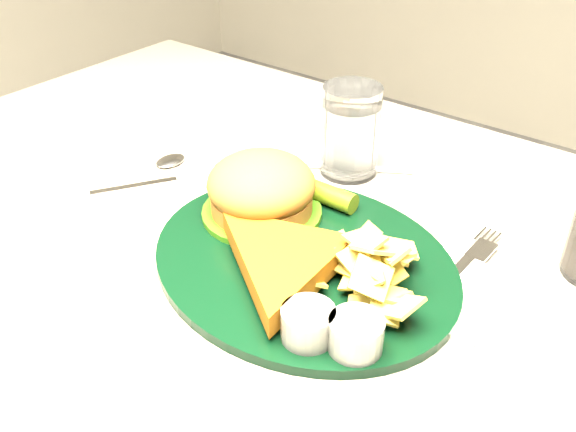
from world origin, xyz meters
TOP-DOWN VIEW (x-y plane):
  - dinner_plate at (0.04, -0.02)m, footprint 0.38×0.33m
  - water_glass at (-0.03, 0.17)m, footprint 0.09×0.09m
  - fork_napkin at (0.17, 0.04)m, footprint 0.13×0.17m
  - spoon at (-0.21, -0.02)m, footprint 0.11×0.14m
  - wrapped_straw at (-0.05, 0.16)m, footprint 0.23×0.18m

SIDE VIEW (x-z plane):
  - wrapped_straw at x=-0.05m, z-range 0.75..0.76m
  - spoon at x=-0.21m, z-range 0.75..0.76m
  - fork_napkin at x=0.17m, z-range 0.75..0.76m
  - dinner_plate at x=0.04m, z-range 0.75..0.83m
  - water_glass at x=-0.03m, z-range 0.75..0.86m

